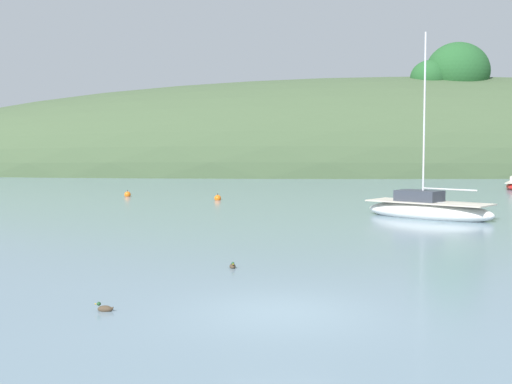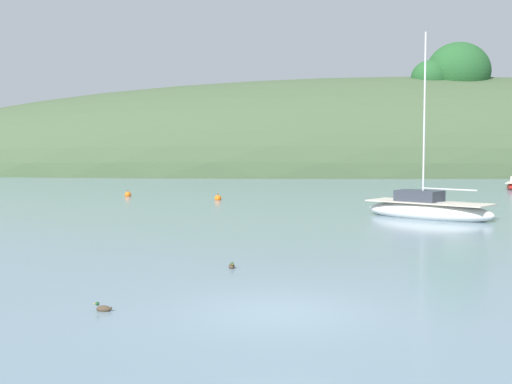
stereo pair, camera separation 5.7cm
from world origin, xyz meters
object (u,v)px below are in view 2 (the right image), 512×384
at_px(mooring_buoy_channel, 128,195).
at_px(duck_lead, 232,266).
at_px(duck_trailing, 103,309).
at_px(mooring_buoy_outer, 218,198).
at_px(sailboat_orange_cutter, 428,210).

height_order(mooring_buoy_channel, duck_lead, mooring_buoy_channel).
distance_m(duck_trailing, duck_lead, 5.86).
relative_size(mooring_buoy_outer, duck_trailing, 1.27).
bearing_deg(mooring_buoy_outer, mooring_buoy_channel, 152.56).
bearing_deg(duck_trailing, sailboat_orange_cutter, 56.43).
relative_size(mooring_buoy_channel, duck_trailing, 1.27).
xyz_separation_m(sailboat_orange_cutter, duck_trailing, (-12.35, -18.61, -0.35)).
bearing_deg(mooring_buoy_channel, duck_lead, -74.92).
xyz_separation_m(duck_trailing, duck_lead, (2.78, 5.16, 0.00)).
distance_m(mooring_buoy_channel, duck_lead, 28.45).
relative_size(mooring_buoy_channel, mooring_buoy_outer, 1.00).
xyz_separation_m(sailboat_orange_cutter, mooring_buoy_outer, (-10.67, 10.74, -0.28)).
bearing_deg(duck_lead, mooring_buoy_channel, 105.08).
relative_size(sailboat_orange_cutter, duck_lead, 21.91).
distance_m(sailboat_orange_cutter, duck_lead, 16.52).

